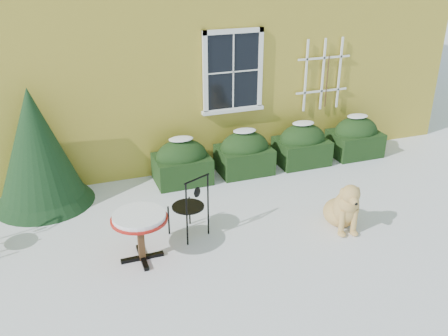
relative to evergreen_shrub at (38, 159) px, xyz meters
name	(u,v)px	position (x,y,z in m)	size (l,w,h in m)	color
ground	(246,246)	(2.86, -2.57, -0.85)	(80.00, 80.00, 0.00)	white
hedge_row	(274,149)	(4.51, -0.02, -0.45)	(4.95, 0.80, 0.91)	black
evergreen_shrub	(38,159)	(0.00, 0.00, 0.00)	(1.75, 1.75, 2.12)	black
bistro_table	(140,222)	(1.29, -2.35, -0.22)	(0.82, 0.82, 0.76)	black
patio_chair_near	(190,206)	(2.15, -1.96, -0.32)	(0.63, 0.63, 1.07)	black
dog	(344,208)	(4.56, -2.59, -0.50)	(0.67, 0.94, 0.88)	#DAAF62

